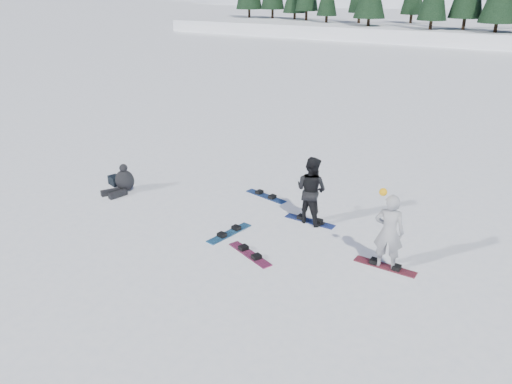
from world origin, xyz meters
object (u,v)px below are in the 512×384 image
snowboarder_woman (389,232)px  seated_rider (123,181)px  snowboarder_man (311,190)px  snowboard_loose_a (229,233)px  gear_bag (115,180)px  snowboard_loose_c (266,196)px  snowboard_loose_b (250,254)px

snowboarder_woman → seated_rider: 8.83m
snowboarder_woman → snowboarder_man: snowboarder_woman is taller
snowboarder_man → snowboard_loose_a: snowboarder_man is taller
gear_bag → snowboard_loose_c: gear_bag is taller
snowboard_loose_a → snowboarder_woman: bearing=-73.1°
gear_bag → snowboard_loose_c: (4.87, 1.80, -0.14)m
snowboarder_woman → snowboard_loose_b: 3.44m
snowboarder_man → gear_bag: 6.98m
snowboarder_woman → seated_rider: bearing=-10.0°
snowboard_loose_a → snowboard_loose_b: 1.28m
seated_rider → snowboard_loose_c: seated_rider is taller
snowboard_loose_a → snowboard_loose_b: size_ratio=1.00×
snowboarder_woman → gear_bag: size_ratio=4.55×
snowboard_loose_c → snowboard_loose_b: bearing=-53.9°
seated_rider → snowboarder_woman: bearing=19.4°
snowboard_loose_a → snowboard_loose_b: same height
snowboard_loose_a → snowboard_loose_c: size_ratio=1.00×
snowboarder_man → snowboard_loose_a: (-1.53, -1.84, -0.96)m
snowboarder_man → snowboard_loose_a: 2.58m
snowboarder_woman → snowboard_loose_a: bearing=-1.7°
snowboard_loose_a → snowboard_loose_c: 2.77m
snowboarder_man → snowboard_loose_b: snowboarder_man is taller
snowboard_loose_b → seated_rider: bearing=-171.1°
gear_bag → snowboard_loose_a: gear_bag is taller
snowboarder_man → gear_bag: snowboarder_man is taller
seated_rider → gear_bag: (-0.70, 0.26, -0.21)m
gear_bag → snowboarder_man: bearing=7.6°
seated_rider → snowboard_loose_a: bearing=11.9°
gear_bag → snowboard_loose_b: (6.43, -1.59, -0.14)m
snowboard_loose_b → gear_bag: bearing=-171.9°
gear_bag → snowboard_loose_b: gear_bag is taller
snowboard_loose_c → snowboard_loose_b: size_ratio=1.00×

